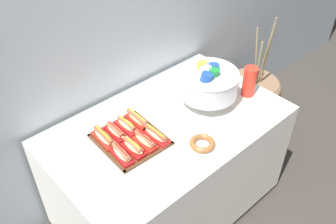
{
  "coord_description": "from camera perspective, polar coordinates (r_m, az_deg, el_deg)",
  "views": [
    {
      "loc": [
        -1.07,
        -1.18,
        2.17
      ],
      "look_at": [
        0.01,
        0.01,
        0.84
      ],
      "focal_mm": 39.45,
      "sensor_mm": 36.0,
      "label": 1
    }
  ],
  "objects": [
    {
      "name": "hot_dog_0",
      "position": [
        1.91,
        -7.2,
        -6.41
      ],
      "size": [
        0.07,
        0.16,
        0.06
      ],
      "color": "red",
      "rests_on": "serving_tray"
    },
    {
      "name": "cup_stack",
      "position": [
        2.34,
        12.46,
        4.61
      ],
      "size": [
        0.08,
        0.08,
        0.2
      ],
      "color": "red",
      "rests_on": "buffet_table"
    },
    {
      "name": "hot_dog_5",
      "position": [
        2.05,
        -8.1,
        -2.94
      ],
      "size": [
        0.06,
        0.16,
        0.06
      ],
      "color": "#B21414",
      "rests_on": "serving_tray"
    },
    {
      "name": "back_wall",
      "position": [
        2.17,
        -9.2,
        15.55
      ],
      "size": [
        6.0,
        0.1,
        2.6
      ],
      "primitive_type": "cube",
      "color": "#9EA8B2",
      "rests_on": "ground_plane"
    },
    {
      "name": "hot_dog_1",
      "position": [
        1.94,
        -5.38,
        -5.39
      ],
      "size": [
        0.07,
        0.15,
        0.06
      ],
      "color": "#B21414",
      "rests_on": "serving_tray"
    },
    {
      "name": "hot_dog_6",
      "position": [
        2.07,
        -6.39,
        -2.04
      ],
      "size": [
        0.06,
        0.16,
        0.06
      ],
      "color": "red",
      "rests_on": "serving_tray"
    },
    {
      "name": "punch_bowl",
      "position": [
        2.19,
        6.26,
        4.6
      ],
      "size": [
        0.36,
        0.36,
        0.26
      ],
      "color": "silver",
      "rests_on": "buffet_table"
    },
    {
      "name": "hot_dog_7",
      "position": [
        2.1,
        -4.73,
        -1.11
      ],
      "size": [
        0.06,
        0.18,
        0.06
      ],
      "color": "red",
      "rests_on": "serving_tray"
    },
    {
      "name": "ground_plane",
      "position": [
        2.69,
        0.03,
        -14.11
      ],
      "size": [
        10.0,
        10.0,
        0.0
      ],
      "primitive_type": "plane",
      "color": "#38332D"
    },
    {
      "name": "hot_dog_4",
      "position": [
        2.02,
        -9.86,
        -3.84
      ],
      "size": [
        0.07,
        0.18,
        0.06
      ],
      "color": "red",
      "rests_on": "serving_tray"
    },
    {
      "name": "serving_tray",
      "position": [
        2.03,
        -5.85,
        -4.29
      ],
      "size": [
        0.34,
        0.37,
        0.01
      ],
      "color": "#472B19",
      "rests_on": "buffet_table"
    },
    {
      "name": "buffet_table",
      "position": [
        2.38,
        0.04,
        -8.38
      ],
      "size": [
        1.39,
        0.84,
        0.76
      ],
      "color": "white",
      "rests_on": "ground_plane"
    },
    {
      "name": "hot_dog_3",
      "position": [
        2.0,
        -1.91,
        -3.5
      ],
      "size": [
        0.06,
        0.18,
        0.06
      ],
      "color": "red",
      "rests_on": "serving_tray"
    },
    {
      "name": "donut",
      "position": [
        1.99,
        5.31,
        -4.83
      ],
      "size": [
        0.14,
        0.14,
        0.03
      ],
      "color": "brown",
      "rests_on": "buffet_table"
    },
    {
      "name": "floor_vase",
      "position": [
        3.12,
        12.43,
        0.64
      ],
      "size": [
        0.53,
        0.53,
        1.1
      ],
      "color": "brown",
      "rests_on": "ground_plane"
    },
    {
      "name": "hot_dog_2",
      "position": [
        1.97,
        -3.62,
        -4.42
      ],
      "size": [
        0.06,
        0.15,
        0.06
      ],
      "color": "red",
      "rests_on": "serving_tray"
    }
  ]
}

